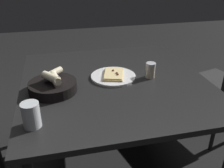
# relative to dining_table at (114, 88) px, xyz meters

# --- Properties ---
(ground) EXTENTS (8.00, 8.00, 0.00)m
(ground) POSITION_rel_dining_table_xyz_m (0.00, 0.00, -0.65)
(ground) COLOR black
(dining_table) EXTENTS (1.11, 1.08, 0.71)m
(dining_table) POSITION_rel_dining_table_xyz_m (0.00, 0.00, 0.00)
(dining_table) COLOR black
(dining_table) RESTS_ON ground
(pizza_plate) EXTENTS (0.27, 0.27, 0.04)m
(pizza_plate) POSITION_rel_dining_table_xyz_m (0.03, -0.00, 0.06)
(pizza_plate) COLOR silver
(pizza_plate) RESTS_ON dining_table
(bread_basket) EXTENTS (0.26, 0.26, 0.12)m
(bread_basket) POSITION_rel_dining_table_xyz_m (-0.06, 0.36, 0.09)
(bread_basket) COLOR black
(bread_basket) RESTS_ON dining_table
(beer_glass) EXTENTS (0.08, 0.08, 0.11)m
(beer_glass) POSITION_rel_dining_table_xyz_m (-0.36, 0.45, 0.10)
(beer_glass) COLOR silver
(beer_glass) RESTS_ON dining_table
(pepper_shaker) EXTENTS (0.06, 0.06, 0.09)m
(pepper_shaker) POSITION_rel_dining_table_xyz_m (-0.02, -0.22, 0.09)
(pepper_shaker) COLOR #BFB299
(pepper_shaker) RESTS_ON dining_table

